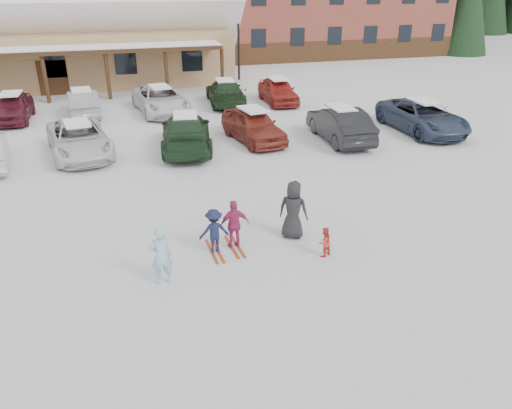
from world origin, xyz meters
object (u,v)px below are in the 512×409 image
object	(u,v)px
child_navy	(214,231)
parked_car_9	(83,103)
parked_car_3	(186,132)
parked_car_8	(13,107)
lamp_post	(238,31)
toddler_red	(324,242)
parked_car_12	(278,91)
parked_car_4	(253,125)
day_lodge	(21,25)
adult_skier	(161,256)
parked_car_2	(79,139)
child_magenta	(234,224)
parked_car_6	(422,116)
parked_car_5	(340,124)
bystander_dark	(293,210)
parked_car_10	(161,100)
parked_car_11	(225,92)

from	to	relation	value
child_navy	parked_car_9	size ratio (longest dim) A/B	0.30
parked_car_3	parked_car_8	bearing A→B (deg)	-33.96
lamp_post	toddler_red	bearing A→B (deg)	-98.78
parked_car_12	parked_car_4	bearing A→B (deg)	-114.88
parked_car_8	day_lodge	bearing A→B (deg)	93.27
adult_skier	parked_car_2	bearing A→B (deg)	-84.71
day_lodge	child_magenta	bearing A→B (deg)	-72.79
adult_skier	parked_car_12	world-z (taller)	adult_skier
parked_car_2	parked_car_8	xyz separation A→B (m)	(-3.58, 6.77, 0.02)
toddler_red	parked_car_8	distance (m)	20.37
parked_car_3	parked_car_12	world-z (taller)	parked_car_3
toddler_red	parked_car_9	xyz separation A→B (m)	(-6.81, 17.65, 0.29)
child_navy	parked_car_6	world-z (taller)	parked_car_6
parked_car_4	parked_car_12	world-z (taller)	parked_car_4
lamp_post	parked_car_2	distance (m)	18.38
parked_car_3	parked_car_12	xyz separation A→B (m)	(6.66, 7.34, -0.03)
day_lodge	parked_car_2	size ratio (longest dim) A/B	5.71
child_navy	parked_car_9	world-z (taller)	parked_car_9
parked_car_9	parked_car_12	bearing A→B (deg)	174.11
parked_car_5	parked_car_8	distance (m)	17.09
parked_car_2	parked_car_3	size ratio (longest dim) A/B	0.96
parked_car_2	parked_car_8	distance (m)	7.66
child_navy	parked_car_8	distance (m)	18.13
child_magenta	bystander_dark	distance (m)	1.81
day_lodge	parked_car_10	world-z (taller)	day_lodge
day_lodge	parked_car_8	world-z (taller)	day_lodge
child_magenta	parked_car_10	distance (m)	16.05
parked_car_6	parked_car_5	bearing A→B (deg)	-177.70
parked_car_5	day_lodge	bearing A→B (deg)	-49.26
lamp_post	parked_car_2	bearing A→B (deg)	-126.05
child_magenta	parked_car_11	xyz separation A→B (m)	(3.54, 17.05, -0.01)
bystander_dark	parked_car_9	distance (m)	17.56
bystander_dark	parked_car_4	bearing A→B (deg)	-65.24
parked_car_6	adult_skier	bearing A→B (deg)	-145.13
day_lodge	parked_car_5	distance (m)	24.76
adult_skier	parked_car_8	xyz separation A→B (m)	(-5.92, 17.68, -0.05)
parked_car_5	toddler_red	bearing A→B (deg)	64.74
day_lodge	parked_car_9	size ratio (longest dim) A/B	6.71
parked_car_3	parked_car_10	xyz separation A→B (m)	(-0.41, 6.83, -0.03)
parked_car_2	parked_car_10	bearing A→B (deg)	47.86
parked_car_5	parked_car_11	bearing A→B (deg)	-66.10
day_lodge	bystander_dark	xyz separation A→B (m)	(10.31, -27.35, -3.07)
parked_car_2	lamp_post	bearing A→B (deg)	44.56
day_lodge	toddler_red	bearing A→B (deg)	-69.38
day_lodge	toddler_red	size ratio (longest dim) A/B	33.86
lamp_post	child_magenta	distance (m)	25.27
bystander_dark	parked_car_12	distance (m)	17.12
lamp_post	bystander_dark	xyz separation A→B (m)	(-4.39, -24.20, -2.60)
parked_car_12	toddler_red	bearing A→B (deg)	-102.42
parked_car_3	parked_car_5	world-z (taller)	parked_car_5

